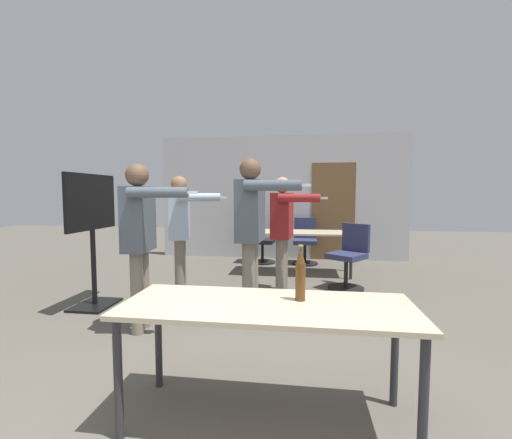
# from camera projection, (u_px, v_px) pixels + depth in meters

# --- Properties ---
(back_wall) EXTENTS (5.30, 0.12, 2.63)m
(back_wall) POSITION_uv_depth(u_px,v_px,m) (283.00, 198.00, 7.39)
(back_wall) COLOR #BCBCC1
(back_wall) RESTS_ON ground_plane
(conference_table_near) EXTENTS (1.76, 0.67, 0.74)m
(conference_table_near) POSITION_uv_depth(u_px,v_px,m) (267.00, 316.00, 2.07)
(conference_table_near) COLOR #C6B793
(conference_table_near) RESTS_ON ground_plane
(conference_table_far) EXTENTS (1.89, 0.73, 0.74)m
(conference_table_far) POSITION_uv_depth(u_px,v_px,m) (297.00, 235.00, 5.99)
(conference_table_far) COLOR #C6B793
(conference_table_far) RESTS_ON ground_plane
(tv_screen) EXTENTS (0.44, 0.96, 1.64)m
(tv_screen) POSITION_uv_depth(u_px,v_px,m) (92.00, 227.00, 4.20)
(tv_screen) COLOR black
(tv_screen) RESTS_ON ground_plane
(person_left_plaid) EXTENTS (0.75, 0.72, 1.63)m
(person_left_plaid) POSITION_uv_depth(u_px,v_px,m) (283.00, 225.00, 4.73)
(person_left_plaid) COLOR slate
(person_left_plaid) RESTS_ON ground_plane
(person_right_polo) EXTENTS (0.82, 0.61, 1.70)m
(person_right_polo) POSITION_uv_depth(u_px,v_px,m) (140.00, 230.00, 3.45)
(person_right_polo) COLOR slate
(person_right_polo) RESTS_ON ground_plane
(person_near_casual) EXTENTS (0.86, 0.63, 1.64)m
(person_near_casual) POSITION_uv_depth(u_px,v_px,m) (181.00, 225.00, 4.64)
(person_near_casual) COLOR slate
(person_near_casual) RESTS_ON ground_plane
(person_center_tall) EXTENTS (0.81, 0.72, 1.80)m
(person_center_tall) POSITION_uv_depth(u_px,v_px,m) (252.00, 222.00, 3.85)
(person_center_tall) COLOR slate
(person_center_tall) RESTS_ON ground_plane
(office_chair_near_pushed) EXTENTS (0.52, 0.55, 0.91)m
(office_chair_near_pushed) POSITION_uv_depth(u_px,v_px,m) (305.00, 243.00, 6.87)
(office_chair_near_pushed) COLOR black
(office_chair_near_pushed) RESTS_ON ground_plane
(office_chair_mid_tucked) EXTENTS (0.56, 0.52, 0.91)m
(office_chair_mid_tucked) POSITION_uv_depth(u_px,v_px,m) (259.00, 242.00, 6.94)
(office_chair_mid_tucked) COLOR black
(office_chair_mid_tucked) RESTS_ON ground_plane
(office_chair_side_rolled) EXTENTS (0.67, 0.69, 0.95)m
(office_chair_side_rolled) POSITION_uv_depth(u_px,v_px,m) (349.00, 258.00, 5.06)
(office_chair_side_rolled) COLOR black
(office_chair_side_rolled) RESTS_ON ground_plane
(beer_bottle) EXTENTS (0.06, 0.06, 0.35)m
(beer_bottle) POSITION_uv_depth(u_px,v_px,m) (300.00, 274.00, 2.12)
(beer_bottle) COLOR #563314
(beer_bottle) RESTS_ON conference_table_near
(drink_cup) EXTENTS (0.07, 0.07, 0.12)m
(drink_cup) POSITION_uv_depth(u_px,v_px,m) (275.00, 228.00, 6.00)
(drink_cup) COLOR #E05123
(drink_cup) RESTS_ON conference_table_far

